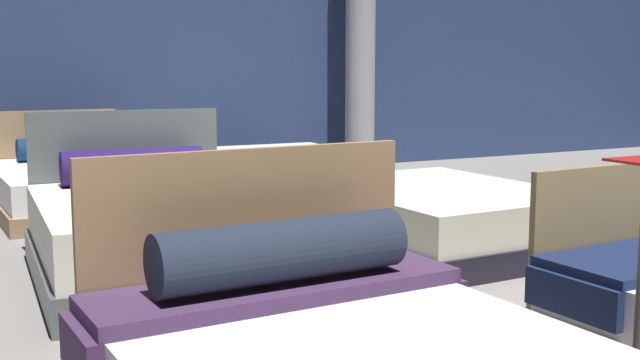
# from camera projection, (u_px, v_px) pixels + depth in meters

# --- Properties ---
(ground_plane) EXTENTS (18.00, 18.00, 0.02)m
(ground_plane) POSITION_uv_depth(u_px,v_px,m) (312.00, 265.00, 5.60)
(ground_plane) COLOR gray
(showroom_back_wall) EXTENTS (18.00, 0.06, 3.50)m
(showroom_back_wall) POSITION_uv_depth(u_px,v_px,m) (138.00, 37.00, 9.56)
(showroom_back_wall) COLOR navy
(showroom_back_wall) RESTS_ON ground_plane
(bed_2) EXTENTS (1.61, 2.03, 1.07)m
(bed_2) POSITION_uv_depth(u_px,v_px,m) (154.00, 234.00, 5.20)
(bed_2) COLOR #4D5656
(bed_2) RESTS_ON ground_plane
(bed_3) EXTENTS (1.68, 2.10, 0.47)m
(bed_3) POSITION_uv_depth(u_px,v_px,m) (439.00, 217.00, 6.10)
(bed_3) COLOR black
(bed_3) RESTS_ON ground_plane
(bed_4) EXTENTS (1.52, 2.17, 0.93)m
(bed_4) POSITION_uv_depth(u_px,v_px,m) (72.00, 187.00, 7.63)
(bed_4) COLOR #906E4D
(bed_4) RESTS_ON ground_plane
(bed_5) EXTENTS (1.71, 2.10, 0.46)m
(bed_5) POSITION_uv_depth(u_px,v_px,m) (283.00, 174.00, 8.60)
(bed_5) COLOR #262E2D
(bed_5) RESTS_ON ground_plane
(price_sign) EXTENTS (0.28, 0.24, 1.05)m
(price_sign) POSITION_uv_depth(u_px,v_px,m) (639.00, 324.00, 3.03)
(price_sign) COLOR #3F3F44
(price_sign) RESTS_ON ground_plane
(support_pillar) EXTENTS (0.40, 0.40, 3.50)m
(support_pillar) POSITION_uv_depth(u_px,v_px,m) (360.00, 40.00, 10.38)
(support_pillar) COLOR #99999E
(support_pillar) RESTS_ON ground_plane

